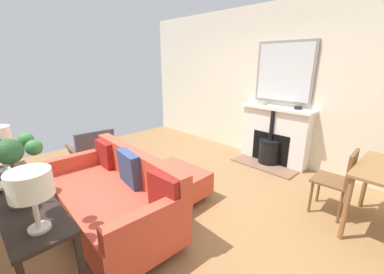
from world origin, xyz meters
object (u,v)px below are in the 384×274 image
mantel_bowl_near (264,103)px  mantel_bowl_far (298,108)px  console_table (22,203)px  book_stack (14,183)px  fireplace (273,138)px  sofa (114,197)px  table_lamp_far_end (30,186)px  armchair_accent (93,148)px  potted_plant (12,162)px  dining_chair_near_fireplace (340,178)px  ottoman (175,181)px

mantel_bowl_near → mantel_bowl_far: (0.00, 0.63, 0.00)m
console_table → book_stack: size_ratio=5.96×
fireplace → mantel_bowl_far: size_ratio=10.17×
sofa → table_lamp_far_end: 1.24m
armchair_accent → potted_plant: (1.27, 1.76, 0.67)m
fireplace → armchair_accent: (2.50, -1.90, -0.04)m
mantel_bowl_far → book_stack: 3.91m
table_lamp_far_end → armchair_accent: bearing=-119.9°
fireplace → console_table: 3.77m
book_stack → dining_chair_near_fireplace: bearing=146.1°
mantel_bowl_far → book_stack: (3.80, -0.90, -0.31)m
sofa → mantel_bowl_far: bearing=166.9°
ottoman → console_table: (1.68, -0.02, 0.41)m
mantel_bowl_near → potted_plant: (3.81, 0.14, 0.03)m
ottoman → console_table: 1.73m
mantel_bowl_near → ottoman: 2.26m
armchair_accent → console_table: (1.25, 1.55, 0.22)m
console_table → potted_plant: bearing=84.6°
mantel_bowl_far → potted_plant: 3.84m
sofa → console_table: size_ratio=1.09×
sofa → armchair_accent: 1.61m
potted_plant → book_stack: bearing=-92.3°
ottoman → armchair_accent: armchair_accent is taller
fireplace → mantel_bowl_near: bearing=-99.6°
sofa → console_table: (0.82, -0.01, 0.28)m
console_table → dining_chair_near_fireplace: (-2.81, 1.69, -0.15)m
potted_plant → mantel_bowl_far: bearing=172.8°
book_stack → potted_plant: bearing=87.7°
potted_plant → book_stack: 0.54m
potted_plant → book_stack: size_ratio=2.05×
ottoman → potted_plant: bearing=6.4°
mantel_bowl_far → dining_chair_near_fireplace: bearing=45.2°
potted_plant → fireplace: bearing=177.9°
ottoman → console_table: bearing=-0.7°
table_lamp_far_end → fireplace: bearing=-175.8°
book_stack → dining_chair_near_fireplace: (-2.81, 1.89, -0.26)m
mantel_bowl_near → dining_chair_near_fireplace: bearing=58.7°
mantel_bowl_far → sofa: size_ratio=0.07×
mantel_bowl_far → console_table: (3.79, -0.70, -0.42)m
armchair_accent → console_table: armchair_accent is taller
armchair_accent → book_stack: book_stack is taller
mantel_bowl_near → armchair_accent: (2.54, -1.62, -0.64)m
mantel_bowl_far → armchair_accent: mantel_bowl_far is taller
sofa → dining_chair_near_fireplace: sofa is taller
table_lamp_far_end → book_stack: table_lamp_far_end is taller
mantel_bowl_near → fireplace: bearing=80.4°
armchair_accent → mantel_bowl_near: bearing=147.5°
table_lamp_far_end → potted_plant: (0.02, -0.41, 0.04)m
ottoman → console_table: size_ratio=0.51×
sofa → ottoman: (-0.87, 0.02, -0.12)m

